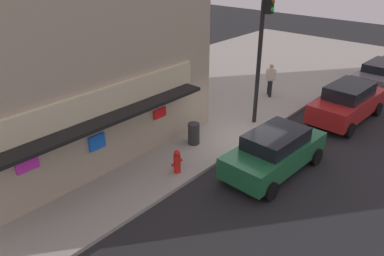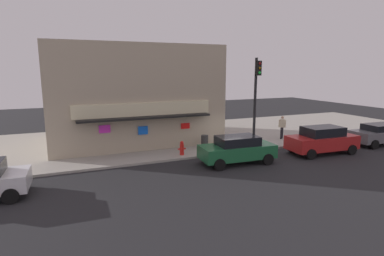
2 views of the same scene
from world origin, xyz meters
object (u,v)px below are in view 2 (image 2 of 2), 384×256
(trash_can, at_px, (205,142))
(parked_car_grey, at_px, (380,134))
(traffic_light, at_px, (256,91))
(pedestrian, at_px, (282,126))
(fire_hydrant, at_px, (182,148))
(parked_car_red, at_px, (322,140))
(parked_car_green, at_px, (237,149))

(trash_can, distance_m, parked_car_grey, 12.81)
(traffic_light, distance_m, trash_can, 4.82)
(trash_can, relative_size, pedestrian, 0.51)
(trash_can, bearing_deg, fire_hydrant, -154.38)
(pedestrian, xyz_separation_m, parked_car_grey, (5.60, -3.90, -0.29))
(fire_hydrant, height_order, parked_car_red, parked_car_red)
(fire_hydrant, height_order, trash_can, trash_can)
(parked_car_grey, bearing_deg, traffic_light, 163.91)
(fire_hydrant, bearing_deg, parked_car_green, -44.29)
(parked_car_grey, distance_m, parked_car_red, 5.74)
(pedestrian, distance_m, parked_car_grey, 6.83)
(traffic_light, distance_m, parked_car_grey, 9.83)
(pedestrian, height_order, parked_car_red, pedestrian)
(trash_can, bearing_deg, traffic_light, -13.39)
(traffic_light, xyz_separation_m, parked_car_green, (-2.89, -2.57, -3.09))
(pedestrian, bearing_deg, parked_car_grey, -34.84)
(traffic_light, distance_m, pedestrian, 4.59)
(traffic_light, relative_size, trash_can, 6.72)
(trash_can, bearing_deg, parked_car_grey, -15.36)
(traffic_light, xyz_separation_m, fire_hydrant, (-5.37, -0.15, -3.36))
(pedestrian, bearing_deg, parked_car_red, -91.91)
(fire_hydrant, distance_m, trash_can, 2.20)
(parked_car_red, bearing_deg, pedestrian, 88.09)
(traffic_light, relative_size, fire_hydrant, 6.83)
(trash_can, bearing_deg, parked_car_green, -81.65)
(traffic_light, xyz_separation_m, parked_car_grey, (8.96, -2.58, -3.12))
(trash_can, height_order, pedestrian, pedestrian)
(traffic_light, bearing_deg, parked_car_grey, -16.09)
(parked_car_green, bearing_deg, trash_can, 98.35)
(parked_car_grey, xyz_separation_m, parked_car_red, (-5.74, -0.24, 0.10))
(fire_hydrant, relative_size, parked_car_green, 0.20)
(trash_can, height_order, parked_car_green, parked_car_green)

